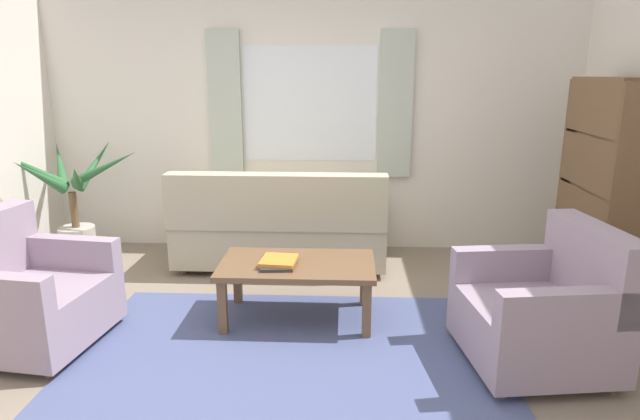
{
  "coord_description": "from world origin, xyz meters",
  "views": [
    {
      "loc": [
        0.35,
        -3.12,
        1.76
      ],
      "look_at": [
        0.17,
        0.7,
        0.77
      ],
      "focal_mm": 30.12,
      "sensor_mm": 36.0,
      "label": 1
    }
  ],
  "objects_px": {
    "coffee_table": "(297,270)",
    "armchair_left": "(24,295)",
    "book_stack_on_table": "(278,262)",
    "couch": "(280,228)",
    "potted_plant": "(73,206)",
    "armchair_right": "(545,311)",
    "bookshelf": "(597,198)"
  },
  "relations": [
    {
      "from": "couch",
      "to": "armchair_right",
      "type": "distance_m",
      "value": 2.44
    },
    {
      "from": "armchair_left",
      "to": "armchair_right",
      "type": "bearing_deg",
      "value": -84.34
    },
    {
      "from": "potted_plant",
      "to": "coffee_table",
      "type": "bearing_deg",
      "value": -28.04
    },
    {
      "from": "coffee_table",
      "to": "book_stack_on_table",
      "type": "height_order",
      "value": "book_stack_on_table"
    },
    {
      "from": "couch",
      "to": "book_stack_on_table",
      "type": "distance_m",
      "value": 1.16
    },
    {
      "from": "couch",
      "to": "coffee_table",
      "type": "xyz_separation_m",
      "value": [
        0.25,
        -1.1,
        0.01
      ]
    },
    {
      "from": "couch",
      "to": "bookshelf",
      "type": "distance_m",
      "value": 2.66
    },
    {
      "from": "coffee_table",
      "to": "book_stack_on_table",
      "type": "relative_size",
      "value": 3.41
    },
    {
      "from": "armchair_right",
      "to": "bookshelf",
      "type": "xyz_separation_m",
      "value": [
        0.77,
        1.17,
        0.44
      ]
    },
    {
      "from": "armchair_right",
      "to": "coffee_table",
      "type": "xyz_separation_m",
      "value": [
        -1.56,
        0.54,
        0.03
      ]
    },
    {
      "from": "armchair_left",
      "to": "book_stack_on_table",
      "type": "xyz_separation_m",
      "value": [
        1.61,
        0.4,
        0.11
      ]
    },
    {
      "from": "coffee_table",
      "to": "bookshelf",
      "type": "bearing_deg",
      "value": 15.05
    },
    {
      "from": "book_stack_on_table",
      "to": "potted_plant",
      "type": "xyz_separation_m",
      "value": [
        -2.1,
        1.25,
        0.07
      ]
    },
    {
      "from": "couch",
      "to": "coffee_table",
      "type": "bearing_deg",
      "value": 103.08
    },
    {
      "from": "armchair_left",
      "to": "coffee_table",
      "type": "xyz_separation_m",
      "value": [
        1.74,
        0.46,
        0.03
      ]
    },
    {
      "from": "armchair_left",
      "to": "armchair_right",
      "type": "height_order",
      "value": "same"
    },
    {
      "from": "coffee_table",
      "to": "potted_plant",
      "type": "distance_m",
      "value": 2.53
    },
    {
      "from": "book_stack_on_table",
      "to": "bookshelf",
      "type": "relative_size",
      "value": 0.19
    },
    {
      "from": "coffee_table",
      "to": "bookshelf",
      "type": "xyz_separation_m",
      "value": [
        2.33,
        0.63,
        0.41
      ]
    },
    {
      "from": "armchair_right",
      "to": "armchair_left",
      "type": "bearing_deg",
      "value": -99.09
    },
    {
      "from": "couch",
      "to": "bookshelf",
      "type": "relative_size",
      "value": 1.1
    },
    {
      "from": "armchair_left",
      "to": "potted_plant",
      "type": "relative_size",
      "value": 0.69
    },
    {
      "from": "couch",
      "to": "armchair_left",
      "type": "height_order",
      "value": "couch"
    },
    {
      "from": "armchair_left",
      "to": "couch",
      "type": "bearing_deg",
      "value": -36.64
    },
    {
      "from": "coffee_table",
      "to": "armchair_left",
      "type": "bearing_deg",
      "value": -165.29
    },
    {
      "from": "coffee_table",
      "to": "potted_plant",
      "type": "bearing_deg",
      "value": 151.96
    },
    {
      "from": "bookshelf",
      "to": "coffee_table",
      "type": "bearing_deg",
      "value": 105.05
    },
    {
      "from": "potted_plant",
      "to": "armchair_left",
      "type": "bearing_deg",
      "value": -73.44
    },
    {
      "from": "armchair_right",
      "to": "bookshelf",
      "type": "relative_size",
      "value": 0.55
    },
    {
      "from": "book_stack_on_table",
      "to": "potted_plant",
      "type": "relative_size",
      "value": 0.24
    },
    {
      "from": "couch",
      "to": "armchair_left",
      "type": "bearing_deg",
      "value": 46.25
    },
    {
      "from": "armchair_right",
      "to": "coffee_table",
      "type": "bearing_deg",
      "value": -116.79
    }
  ]
}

